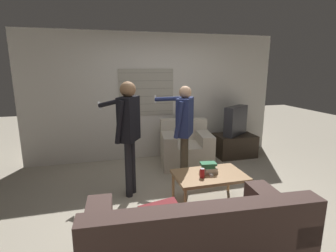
{
  "coord_description": "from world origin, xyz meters",
  "views": [
    {
      "loc": [
        -1.16,
        -3.25,
        1.88
      ],
      "look_at": [
        -0.14,
        0.52,
        1.0
      ],
      "focal_mm": 28.0,
      "sensor_mm": 36.0,
      "label": 1
    }
  ],
  "objects_px": {
    "tv": "(236,121)",
    "couch_blue": "(194,242)",
    "person_left_standing": "(128,125)",
    "armchair_beige": "(185,147)",
    "person_right_standing": "(184,123)",
    "spare_remote": "(210,174)",
    "coffee_table": "(210,177)",
    "soda_can": "(202,173)",
    "book_stack": "(209,168)"
  },
  "relations": [
    {
      "from": "coffee_table",
      "to": "tv",
      "type": "distance_m",
      "value": 2.23
    },
    {
      "from": "person_right_standing",
      "to": "book_stack",
      "type": "relative_size",
      "value": 6.61
    },
    {
      "from": "book_stack",
      "to": "soda_can",
      "type": "bearing_deg",
      "value": -141.0
    },
    {
      "from": "tv",
      "to": "book_stack",
      "type": "height_order",
      "value": "tv"
    },
    {
      "from": "soda_can",
      "to": "coffee_table",
      "type": "bearing_deg",
      "value": 27.84
    },
    {
      "from": "armchair_beige",
      "to": "person_right_standing",
      "type": "relative_size",
      "value": 0.66
    },
    {
      "from": "person_right_standing",
      "to": "couch_blue",
      "type": "bearing_deg",
      "value": -164.3
    },
    {
      "from": "couch_blue",
      "to": "soda_can",
      "type": "relative_size",
      "value": 16.0
    },
    {
      "from": "person_left_standing",
      "to": "person_right_standing",
      "type": "height_order",
      "value": "person_left_standing"
    },
    {
      "from": "soda_can",
      "to": "tv",
      "type": "bearing_deg",
      "value": 50.42
    },
    {
      "from": "coffee_table",
      "to": "spare_remote",
      "type": "bearing_deg",
      "value": -101.75
    },
    {
      "from": "couch_blue",
      "to": "armchair_beige",
      "type": "height_order",
      "value": "armchair_beige"
    },
    {
      "from": "spare_remote",
      "to": "person_right_standing",
      "type": "bearing_deg",
      "value": 98.05
    },
    {
      "from": "couch_blue",
      "to": "tv",
      "type": "height_order",
      "value": "tv"
    },
    {
      "from": "couch_blue",
      "to": "tv",
      "type": "xyz_separation_m",
      "value": [
        2.01,
        2.87,
        0.47
      ]
    },
    {
      "from": "soda_can",
      "to": "armchair_beige",
      "type": "bearing_deg",
      "value": 78.81
    },
    {
      "from": "armchair_beige",
      "to": "book_stack",
      "type": "xyz_separation_m",
      "value": [
        -0.17,
        -1.5,
        0.17
      ]
    },
    {
      "from": "couch_blue",
      "to": "spare_remote",
      "type": "bearing_deg",
      "value": 63.62
    },
    {
      "from": "couch_blue",
      "to": "armchair_beige",
      "type": "xyz_separation_m",
      "value": [
        0.83,
        2.68,
        0.03
      ]
    },
    {
      "from": "tv",
      "to": "spare_remote",
      "type": "bearing_deg",
      "value": 18.37
    },
    {
      "from": "armchair_beige",
      "to": "soda_can",
      "type": "xyz_separation_m",
      "value": [
        -0.32,
        -1.62,
        0.16
      ]
    },
    {
      "from": "coffee_table",
      "to": "tv",
      "type": "relative_size",
      "value": 1.45
    },
    {
      "from": "tv",
      "to": "person_left_standing",
      "type": "bearing_deg",
      "value": -7.78
    },
    {
      "from": "coffee_table",
      "to": "spare_remote",
      "type": "height_order",
      "value": "spare_remote"
    },
    {
      "from": "person_left_standing",
      "to": "soda_can",
      "type": "distance_m",
      "value": 1.24
    },
    {
      "from": "person_left_standing",
      "to": "person_right_standing",
      "type": "bearing_deg",
      "value": -45.78
    },
    {
      "from": "book_stack",
      "to": "person_left_standing",
      "type": "bearing_deg",
      "value": 153.76
    },
    {
      "from": "coffee_table",
      "to": "tv",
      "type": "bearing_deg",
      "value": 52.06
    },
    {
      "from": "person_left_standing",
      "to": "person_right_standing",
      "type": "xyz_separation_m",
      "value": [
        0.91,
        0.21,
        -0.06
      ]
    },
    {
      "from": "person_left_standing",
      "to": "soda_can",
      "type": "xyz_separation_m",
      "value": [
        0.89,
        -0.63,
        -0.57
      ]
    },
    {
      "from": "tv",
      "to": "book_stack",
      "type": "bearing_deg",
      "value": 17.37
    },
    {
      "from": "couch_blue",
      "to": "soda_can",
      "type": "distance_m",
      "value": 1.19
    },
    {
      "from": "armchair_beige",
      "to": "spare_remote",
      "type": "bearing_deg",
      "value": 92.21
    },
    {
      "from": "soda_can",
      "to": "book_stack",
      "type": "bearing_deg",
      "value": 39.0
    },
    {
      "from": "coffee_table",
      "to": "person_left_standing",
      "type": "bearing_deg",
      "value": 151.93
    },
    {
      "from": "tv",
      "to": "couch_blue",
      "type": "bearing_deg",
      "value": 20.99
    },
    {
      "from": "person_left_standing",
      "to": "spare_remote",
      "type": "relative_size",
      "value": 12.97
    },
    {
      "from": "coffee_table",
      "to": "soda_can",
      "type": "bearing_deg",
      "value": -152.16
    },
    {
      "from": "couch_blue",
      "to": "person_left_standing",
      "type": "relative_size",
      "value": 1.19
    },
    {
      "from": "person_right_standing",
      "to": "tv",
      "type": "bearing_deg",
      "value": -25.39
    },
    {
      "from": "tv",
      "to": "coffee_table",
      "type": "bearing_deg",
      "value": 18.03
    },
    {
      "from": "couch_blue",
      "to": "person_right_standing",
      "type": "relative_size",
      "value": 1.26
    },
    {
      "from": "person_left_standing",
      "to": "book_stack",
      "type": "xyz_separation_m",
      "value": [
        1.04,
        -0.51,
        -0.56
      ]
    },
    {
      "from": "book_stack",
      "to": "soda_can",
      "type": "xyz_separation_m",
      "value": [
        -0.15,
        -0.12,
        -0.01
      ]
    },
    {
      "from": "book_stack",
      "to": "soda_can",
      "type": "distance_m",
      "value": 0.19
    },
    {
      "from": "couch_blue",
      "to": "armchair_beige",
      "type": "distance_m",
      "value": 2.8
    },
    {
      "from": "couch_blue",
      "to": "book_stack",
      "type": "distance_m",
      "value": 1.37
    },
    {
      "from": "couch_blue",
      "to": "spare_remote",
      "type": "height_order",
      "value": "couch_blue"
    },
    {
      "from": "person_right_standing",
      "to": "spare_remote",
      "type": "distance_m",
      "value": 0.98
    },
    {
      "from": "person_right_standing",
      "to": "spare_remote",
      "type": "bearing_deg",
      "value": -140.12
    }
  ]
}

